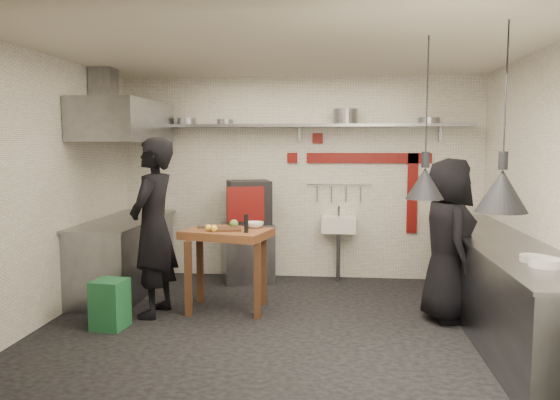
# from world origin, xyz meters

# --- Properties ---
(floor) EXTENTS (5.00, 5.00, 0.00)m
(floor) POSITION_xyz_m (0.00, 0.00, 0.00)
(floor) COLOR black
(floor) RESTS_ON ground
(ceiling) EXTENTS (5.00, 5.00, 0.00)m
(ceiling) POSITION_xyz_m (0.00, 0.00, 2.80)
(ceiling) COLOR beige
(ceiling) RESTS_ON floor
(wall_back) EXTENTS (5.00, 0.04, 2.80)m
(wall_back) POSITION_xyz_m (0.00, 2.10, 1.40)
(wall_back) COLOR white
(wall_back) RESTS_ON floor
(wall_front) EXTENTS (5.00, 0.04, 2.80)m
(wall_front) POSITION_xyz_m (0.00, -2.10, 1.40)
(wall_front) COLOR white
(wall_front) RESTS_ON floor
(wall_left) EXTENTS (0.04, 4.20, 2.80)m
(wall_left) POSITION_xyz_m (-2.50, 0.00, 1.40)
(wall_left) COLOR white
(wall_left) RESTS_ON floor
(wall_right) EXTENTS (0.04, 4.20, 2.80)m
(wall_right) POSITION_xyz_m (2.50, 0.00, 1.40)
(wall_right) COLOR white
(wall_right) RESTS_ON floor
(red_band_horiz) EXTENTS (1.70, 0.02, 0.14)m
(red_band_horiz) POSITION_xyz_m (0.95, 2.08, 1.68)
(red_band_horiz) COLOR maroon
(red_band_horiz) RESTS_ON wall_back
(red_band_vert) EXTENTS (0.14, 0.02, 1.10)m
(red_band_vert) POSITION_xyz_m (1.55, 2.08, 1.20)
(red_band_vert) COLOR maroon
(red_band_vert) RESTS_ON wall_back
(red_tile_a) EXTENTS (0.14, 0.02, 0.14)m
(red_tile_a) POSITION_xyz_m (0.25, 2.08, 1.95)
(red_tile_a) COLOR maroon
(red_tile_a) RESTS_ON wall_back
(red_tile_b) EXTENTS (0.14, 0.02, 0.14)m
(red_tile_b) POSITION_xyz_m (-0.10, 2.08, 1.68)
(red_tile_b) COLOR maroon
(red_tile_b) RESTS_ON wall_back
(back_shelf) EXTENTS (4.60, 0.34, 0.04)m
(back_shelf) POSITION_xyz_m (0.00, 1.92, 2.12)
(back_shelf) COLOR slate
(back_shelf) RESTS_ON wall_back
(shelf_bracket_left) EXTENTS (0.04, 0.06, 0.24)m
(shelf_bracket_left) POSITION_xyz_m (-1.90, 2.07, 2.02)
(shelf_bracket_left) COLOR slate
(shelf_bracket_left) RESTS_ON wall_back
(shelf_bracket_mid) EXTENTS (0.04, 0.06, 0.24)m
(shelf_bracket_mid) POSITION_xyz_m (0.00, 2.07, 2.02)
(shelf_bracket_mid) COLOR slate
(shelf_bracket_mid) RESTS_ON wall_back
(shelf_bracket_right) EXTENTS (0.04, 0.06, 0.24)m
(shelf_bracket_right) POSITION_xyz_m (1.90, 2.07, 2.02)
(shelf_bracket_right) COLOR slate
(shelf_bracket_right) RESTS_ON wall_back
(pan_far_left) EXTENTS (0.27, 0.27, 0.09)m
(pan_far_left) POSITION_xyz_m (-1.55, 1.92, 2.19)
(pan_far_left) COLOR slate
(pan_far_left) RESTS_ON back_shelf
(pan_mid_left) EXTENTS (0.29, 0.29, 0.07)m
(pan_mid_left) POSITION_xyz_m (-1.01, 1.92, 2.18)
(pan_mid_left) COLOR slate
(pan_mid_left) RESTS_ON back_shelf
(stock_pot) EXTENTS (0.33, 0.33, 0.20)m
(stock_pot) POSITION_xyz_m (0.63, 1.92, 2.24)
(stock_pot) COLOR slate
(stock_pot) RESTS_ON back_shelf
(pan_right) EXTENTS (0.28, 0.28, 0.08)m
(pan_right) POSITION_xyz_m (1.72, 1.92, 2.18)
(pan_right) COLOR slate
(pan_right) RESTS_ON back_shelf
(oven_stand) EXTENTS (0.81, 0.78, 0.80)m
(oven_stand) POSITION_xyz_m (-0.69, 1.78, 0.40)
(oven_stand) COLOR slate
(oven_stand) RESTS_ON floor
(combi_oven) EXTENTS (0.68, 0.66, 0.58)m
(combi_oven) POSITION_xyz_m (-0.66, 1.75, 1.09)
(combi_oven) COLOR black
(combi_oven) RESTS_ON oven_stand
(oven_door) EXTENTS (0.47, 0.18, 0.46)m
(oven_door) POSITION_xyz_m (-0.66, 1.49, 1.09)
(oven_door) COLOR maroon
(oven_door) RESTS_ON combi_oven
(oven_glass) EXTENTS (0.37, 0.14, 0.34)m
(oven_glass) POSITION_xyz_m (-0.72, 1.47, 1.09)
(oven_glass) COLOR black
(oven_glass) RESTS_ON oven_door
(hand_sink) EXTENTS (0.46, 0.34, 0.22)m
(hand_sink) POSITION_xyz_m (0.55, 1.92, 0.78)
(hand_sink) COLOR white
(hand_sink) RESTS_ON wall_back
(sink_tap) EXTENTS (0.03, 0.03, 0.14)m
(sink_tap) POSITION_xyz_m (0.55, 1.92, 0.96)
(sink_tap) COLOR slate
(sink_tap) RESTS_ON hand_sink
(sink_drain) EXTENTS (0.06, 0.06, 0.66)m
(sink_drain) POSITION_xyz_m (0.55, 1.88, 0.34)
(sink_drain) COLOR slate
(sink_drain) RESTS_ON floor
(utensil_rail) EXTENTS (0.90, 0.02, 0.02)m
(utensil_rail) POSITION_xyz_m (0.55, 2.06, 1.32)
(utensil_rail) COLOR slate
(utensil_rail) RESTS_ON wall_back
(counter_right) EXTENTS (0.70, 3.80, 0.90)m
(counter_right) POSITION_xyz_m (2.15, 0.00, 0.45)
(counter_right) COLOR slate
(counter_right) RESTS_ON floor
(counter_right_top) EXTENTS (0.76, 3.90, 0.03)m
(counter_right_top) POSITION_xyz_m (2.15, 0.00, 0.92)
(counter_right_top) COLOR slate
(counter_right_top) RESTS_ON counter_right
(plate_stack) EXTENTS (0.32, 0.32, 0.07)m
(plate_stack) POSITION_xyz_m (2.12, -1.19, 0.96)
(plate_stack) COLOR white
(plate_stack) RESTS_ON counter_right_top
(small_bowl_right) EXTENTS (0.27, 0.27, 0.05)m
(small_bowl_right) POSITION_xyz_m (2.10, -1.00, 0.96)
(small_bowl_right) COLOR white
(small_bowl_right) RESTS_ON counter_right_top
(counter_left) EXTENTS (0.70, 1.90, 0.90)m
(counter_left) POSITION_xyz_m (-2.15, 1.05, 0.45)
(counter_left) COLOR slate
(counter_left) RESTS_ON floor
(counter_left_top) EXTENTS (0.76, 2.00, 0.03)m
(counter_left_top) POSITION_xyz_m (-2.15, 1.05, 0.92)
(counter_left_top) COLOR slate
(counter_left_top) RESTS_ON counter_left
(extractor_hood) EXTENTS (0.78, 1.60, 0.50)m
(extractor_hood) POSITION_xyz_m (-2.10, 1.05, 2.15)
(extractor_hood) COLOR slate
(extractor_hood) RESTS_ON ceiling
(hood_duct) EXTENTS (0.28, 0.28, 0.50)m
(hood_duct) POSITION_xyz_m (-2.35, 1.05, 2.55)
(hood_duct) COLOR slate
(hood_duct) RESTS_ON ceiling
(green_bin) EXTENTS (0.35, 0.35, 0.50)m
(green_bin) POSITION_xyz_m (-1.77, -0.29, 0.25)
(green_bin) COLOR #1E6135
(green_bin) RESTS_ON floor
(prep_table) EXTENTS (1.05, 0.85, 0.92)m
(prep_table) POSITION_xyz_m (-0.70, 0.43, 0.46)
(prep_table) COLOR brown
(prep_table) RESTS_ON floor
(cutting_board) EXTENTS (0.38, 0.30, 0.02)m
(cutting_board) POSITION_xyz_m (-0.71, 0.38, 0.93)
(cutting_board) COLOR #51301D
(cutting_board) RESTS_ON prep_table
(pepper_mill) EXTENTS (0.06, 0.06, 0.20)m
(pepper_mill) POSITION_xyz_m (-0.45, 0.25, 1.02)
(pepper_mill) COLOR black
(pepper_mill) RESTS_ON prep_table
(lemon_a) EXTENTS (0.09, 0.09, 0.07)m
(lemon_a) POSITION_xyz_m (-0.88, 0.29, 0.96)
(lemon_a) COLOR yellow
(lemon_a) RESTS_ON prep_table
(lemon_b) EXTENTS (0.10, 0.10, 0.08)m
(lemon_b) POSITION_xyz_m (-0.81, 0.26, 0.96)
(lemon_b) COLOR yellow
(lemon_b) RESTS_ON prep_table
(veg_ball) EXTENTS (0.13, 0.13, 0.10)m
(veg_ball) POSITION_xyz_m (-0.64, 0.53, 0.97)
(veg_ball) COLOR #5E803C
(veg_ball) RESTS_ON prep_table
(steel_tray) EXTENTS (0.21, 0.16, 0.03)m
(steel_tray) POSITION_xyz_m (-0.95, 0.52, 0.94)
(steel_tray) COLOR slate
(steel_tray) RESTS_ON prep_table
(bowl) EXTENTS (0.28, 0.28, 0.07)m
(bowl) POSITION_xyz_m (-0.41, 0.60, 0.95)
(bowl) COLOR white
(bowl) RESTS_ON prep_table
(heat_lamp_near) EXTENTS (0.43, 0.43, 1.41)m
(heat_lamp_near) POSITION_xyz_m (1.29, -0.61, 2.09)
(heat_lamp_near) COLOR black
(heat_lamp_near) RESTS_ON ceiling
(heat_lamp_far) EXTENTS (0.41, 0.41, 1.45)m
(heat_lamp_far) POSITION_xyz_m (1.78, -1.17, 2.07)
(heat_lamp_far) COLOR black
(heat_lamp_far) RESTS_ON ceiling
(chef_left) EXTENTS (0.54, 0.76, 1.94)m
(chef_left) POSITION_xyz_m (-1.46, 0.18, 0.97)
(chef_left) COLOR black
(chef_left) RESTS_ON floor
(chef_right) EXTENTS (0.64, 0.90, 1.73)m
(chef_right) POSITION_xyz_m (1.69, 0.34, 0.86)
(chef_right) COLOR black
(chef_right) RESTS_ON floor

